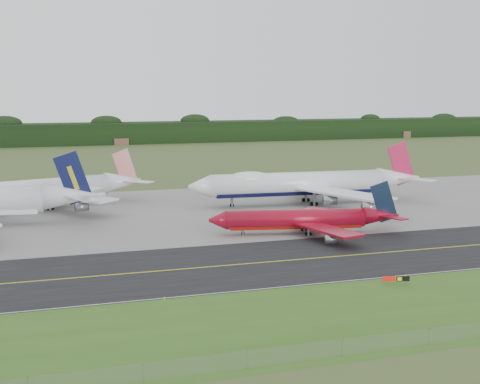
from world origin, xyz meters
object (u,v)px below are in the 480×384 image
at_px(jet_red_737, 306,219).
at_px(taxiway_sign, 396,279).
at_px(jet_ba_747, 305,184).
at_px(jet_star_tail, 45,190).

bearing_deg(jet_red_737, taxiway_sign, -91.94).
xyz_separation_m(jet_ba_747, jet_star_tail, (-69.02, 14.32, -0.79)).
bearing_deg(jet_ba_747, taxiway_sign, -101.93).
height_order(jet_ba_747, taxiway_sign, jet_ba_747).
distance_m(jet_ba_747, jet_star_tail, 70.50).
height_order(jet_red_737, jet_star_tail, jet_star_tail).
height_order(jet_ba_747, jet_star_tail, jet_ba_747).
xyz_separation_m(jet_ba_747, taxiway_sign, (-16.03, -75.82, -4.73)).
bearing_deg(jet_star_tail, jet_red_737, -42.27).
xyz_separation_m(jet_ba_747, jet_red_737, (-14.65, -35.10, -2.58)).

